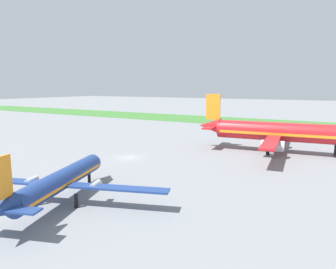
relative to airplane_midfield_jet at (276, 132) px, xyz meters
name	(u,v)px	position (x,y,z in m)	size (l,w,h in m)	color
ground_plane	(129,158)	(-23.79, -19.36, -4.38)	(600.00, 600.00, 0.00)	gray
grass_taxiway_strip	(240,121)	(-23.79, 53.47, -4.34)	(360.00, 28.00, 0.08)	#3D7533
airplane_midfield_jet	(276,132)	(0.00, 0.00, 0.00)	(33.79, 34.37, 12.15)	red
airplane_foreground_turboprop	(60,181)	(-16.10, -42.65, -1.51)	(25.25, 21.84, 7.84)	navy
baggage_cart_near_gate	(0,160)	(-41.78, -34.50, -3.81)	(2.84, 2.47, 0.90)	yellow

